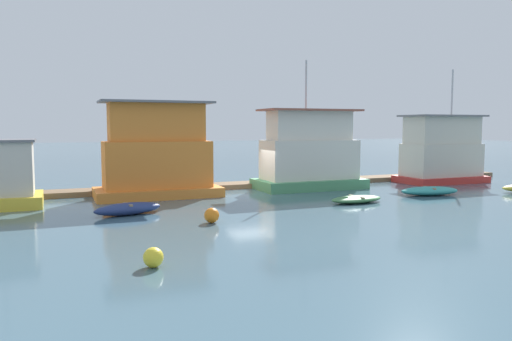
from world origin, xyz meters
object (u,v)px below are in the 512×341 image
houseboat_orange (157,156)px  dinghy_navy (128,209)px  houseboat_red (442,151)px  dinghy_teal (430,191)px  buoy_yellow (153,257)px  buoy_orange (212,215)px  dinghy_green (356,199)px  houseboat_green (309,155)px

houseboat_orange → dinghy_navy: size_ratio=2.12×
houseboat_red → dinghy_teal: houseboat_red is taller
buoy_yellow → buoy_orange: size_ratio=0.93×
houseboat_orange → dinghy_green: houseboat_orange is taller
dinghy_teal → buoy_yellow: size_ratio=6.35×
dinghy_teal → buoy_orange: (-13.97, -3.11, 0.06)m
houseboat_red → dinghy_green: (-10.77, -5.70, -2.00)m
houseboat_green → buoy_orange: size_ratio=12.91×
houseboat_orange → houseboat_red: 19.85m
houseboat_green → houseboat_red: size_ratio=1.02×
houseboat_orange → buoy_orange: 8.66m
dinghy_navy → dinghy_teal: 16.88m
houseboat_green → buoy_yellow: size_ratio=13.95×
houseboat_orange → houseboat_red: houseboat_red is taller
dinghy_navy → dinghy_green: (11.45, -0.86, -0.09)m
houseboat_red → dinghy_navy: size_ratio=2.44×
buoy_orange → houseboat_orange: bearing=93.7°
houseboat_green → dinghy_navy: houseboat_green is taller
dinghy_teal → buoy_yellow: buoy_yellow is taller
dinghy_green → buoy_yellow: buoy_yellow is taller
houseboat_orange → dinghy_teal: houseboat_orange is taller
houseboat_green → buoy_yellow: bearing=-131.7°
dinghy_navy → buoy_orange: 4.33m
houseboat_orange → dinghy_green: bearing=-33.8°
houseboat_red → dinghy_teal: (-5.33, -4.94, -1.93)m
dinghy_navy → dinghy_green: size_ratio=1.05×
houseboat_red → dinghy_navy: bearing=-167.7°
houseboat_green → dinghy_teal: 7.51m
houseboat_red → buoy_orange: bearing=-157.4°
dinghy_navy → buoy_orange: buoy_orange is taller
houseboat_green → dinghy_green: bearing=-95.0°
houseboat_green → houseboat_red: houseboat_green is taller
dinghy_teal → buoy_yellow: (-17.40, -8.66, 0.04)m
dinghy_teal → buoy_orange: size_ratio=5.87×
houseboat_orange → buoy_orange: houseboat_orange is taller
dinghy_navy → houseboat_red: bearing=12.3°
dinghy_green → dinghy_navy: bearing=175.7°
houseboat_green → houseboat_red: 10.24m
buoy_yellow → buoy_orange: bearing=58.3°
houseboat_orange → dinghy_navy: houseboat_orange is taller
buoy_yellow → houseboat_red: bearing=30.9°
houseboat_green → dinghy_teal: size_ratio=2.20×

